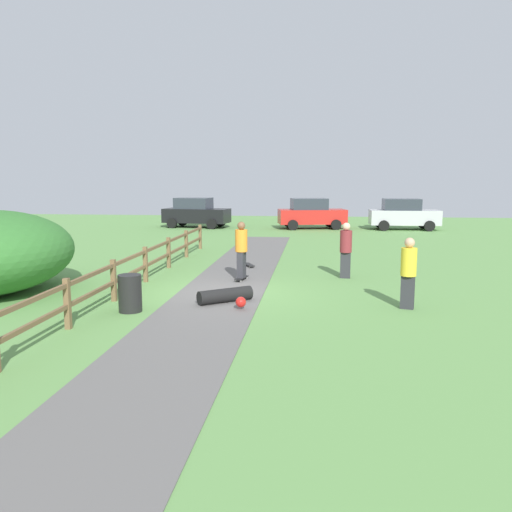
{
  "coord_description": "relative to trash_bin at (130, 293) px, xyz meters",
  "views": [
    {
      "loc": [
        2.62,
        -14.16,
        3.19
      ],
      "look_at": [
        0.94,
        0.43,
        1.0
      ],
      "focal_mm": 36.81,
      "sensor_mm": 36.0,
      "label": 1
    }
  ],
  "objects": [
    {
      "name": "parked_car_silver",
      "position": [
        9.79,
        21.48,
        0.51
      ],
      "size": [
        4.23,
        2.06,
        1.92
      ],
      "color": "#B7B7BC",
      "rests_on": "ground_plane"
    },
    {
      "name": "trash_bin",
      "position": [
        0.0,
        0.0,
        0.0
      ],
      "size": [
        0.56,
        0.56,
        0.9
      ],
      "primitive_type": "cylinder",
      "color": "black",
      "rests_on": "ground_plane"
    },
    {
      "name": "skater_riding",
      "position": [
        2.12,
        4.09,
        0.6
      ],
      "size": [
        0.45,
        0.82,
        1.84
      ],
      "color": "black",
      "rests_on": "asphalt_path"
    },
    {
      "name": "skater_fallen",
      "position": [
        2.16,
        1.07,
        -0.25
      ],
      "size": [
        1.39,
        1.39,
        0.36
      ],
      "color": "black",
      "rests_on": "asphalt_path"
    },
    {
      "name": "skateboard_loose",
      "position": [
        2.03,
        6.65,
        -0.36
      ],
      "size": [
        0.52,
        0.81,
        0.08
      ],
      "color": "black",
      "rests_on": "asphalt_path"
    },
    {
      "name": "wooden_fence",
      "position": [
        -0.8,
        2.28,
        0.22
      ],
      "size": [
        0.12,
        18.12,
        1.1
      ],
      "color": "brown",
      "rests_on": "ground_plane"
    },
    {
      "name": "bystander_maroon",
      "position": [
        5.37,
        4.93,
        0.54
      ],
      "size": [
        0.41,
        0.41,
        1.79
      ],
      "color": "#2D2D33",
      "rests_on": "ground_plane"
    },
    {
      "name": "asphalt_path",
      "position": [
        1.8,
        2.28,
        -0.44
      ],
      "size": [
        2.4,
        28.0,
        0.02
      ],
      "primitive_type": "cube",
      "color": "#605E5B",
      "rests_on": "ground_plane"
    },
    {
      "name": "bystander_yellow",
      "position": [
        6.67,
        1.05,
        0.52
      ],
      "size": [
        0.47,
        0.47,
        1.76
      ],
      "color": "#2D2D33",
      "rests_on": "ground_plane"
    },
    {
      "name": "ground_plane",
      "position": [
        1.8,
        2.28,
        -0.45
      ],
      "size": [
        60.0,
        60.0,
        0.0
      ],
      "primitive_type": "plane",
      "color": "#60934C"
    },
    {
      "name": "parked_car_black",
      "position": [
        -3.37,
        21.49,
        0.51
      ],
      "size": [
        4.4,
        2.45,
        1.92
      ],
      "color": "black",
      "rests_on": "ground_plane"
    },
    {
      "name": "parked_car_red",
      "position": [
        4.09,
        21.47,
        0.51
      ],
      "size": [
        4.45,
        2.61,
        1.92
      ],
      "color": "red",
      "rests_on": "ground_plane"
    }
  ]
}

